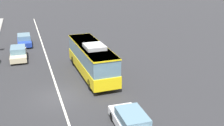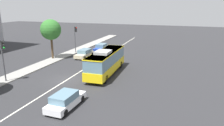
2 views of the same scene
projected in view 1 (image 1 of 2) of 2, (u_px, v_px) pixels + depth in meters
The scene contains 6 objects.
ground_plane at pixel (60, 97), 22.61m from camera, with size 160.00×160.00×0.00m, color #28282B.
lane_centre_line at pixel (60, 97), 22.60m from camera, with size 76.00×0.16×0.01m, color silver.
transit_bus at pixel (91, 58), 26.62m from camera, with size 10.07×2.77×3.46m.
sedan_white at pixel (131, 122), 17.60m from camera, with size 4.55×1.92×1.46m.
sedan_blue at pixel (24, 40), 37.32m from camera, with size 4.51×1.85×1.46m.
sedan_beige at pixel (18, 53), 31.58m from camera, with size 4.53×1.88×1.46m.
Camera 1 is at (-20.67, 2.28, 10.30)m, focal length 42.98 mm.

